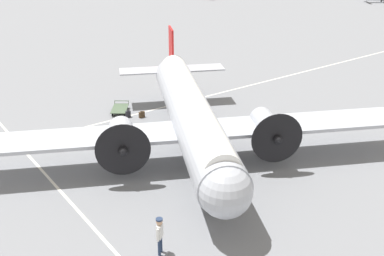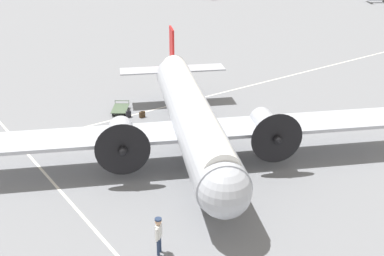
{
  "view_description": "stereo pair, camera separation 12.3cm",
  "coord_description": "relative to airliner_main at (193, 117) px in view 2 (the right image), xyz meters",
  "views": [
    {
      "loc": [
        15.38,
        21.37,
        13.27
      ],
      "look_at": [
        0.0,
        0.0,
        1.65
      ],
      "focal_mm": 45.0,
      "sensor_mm": 36.0,
      "label": 1
    },
    {
      "loc": [
        15.28,
        21.44,
        13.27
      ],
      "look_at": [
        0.0,
        0.0,
        1.65
      ],
      "focal_mm": 45.0,
      "sensor_mm": 36.0,
      "label": 2
    }
  ],
  "objects": [
    {
      "name": "ground_plane",
      "position": [
        -0.18,
        -0.36,
        -2.5
      ],
      "size": [
        300.0,
        300.0,
        0.0
      ],
      "primitive_type": "plane",
      "color": "slate"
    },
    {
      "name": "apron_line_eastwest",
      "position": [
        -0.18,
        -7.83,
        -2.5
      ],
      "size": [
        120.0,
        0.16,
        0.01
      ],
      "color": "silver",
      "rests_on": "ground_plane"
    },
    {
      "name": "apron_line_northsouth",
      "position": [
        8.09,
        -0.36,
        -2.5
      ],
      "size": [
        0.16,
        120.0,
        0.01
      ],
      "color": "silver",
      "rests_on": "ground_plane"
    },
    {
      "name": "airliner_main",
      "position": [
        0.0,
        0.0,
        0.0
      ],
      "size": [
        23.43,
        19.44,
        5.73
      ],
      "rotation": [
        0.0,
        0.0,
        1.12
      ],
      "color": "#ADB2BC",
      "rests_on": "ground_plane"
    },
    {
      "name": "crew_foreground",
      "position": [
        6.55,
        6.66,
        -1.38
      ],
      "size": [
        0.48,
        0.43,
        1.78
      ],
      "rotation": [
        0.0,
        0.0,
        -2.43
      ],
      "color": "navy",
      "rests_on": "ground_plane"
    },
    {
      "name": "suitcase_near_door",
      "position": [
        0.25,
        -7.63,
        -2.26
      ],
      "size": [
        0.35,
        0.17,
        0.52
      ],
      "color": "#232328",
      "rests_on": "ground_plane"
    },
    {
      "name": "suitcase_upright_spare",
      "position": [
        -0.53,
        -7.03,
        -2.28
      ],
      "size": [
        0.42,
        0.17,
        0.47
      ],
      "color": "#47331E",
      "rests_on": "ground_plane"
    },
    {
      "name": "baggage_cart",
      "position": [
        0.27,
        -8.86,
        -2.23
      ],
      "size": [
        2.06,
        2.24,
        0.56
      ],
      "rotation": [
        0.0,
        0.0,
        0.94
      ],
      "color": "#4C6047",
      "rests_on": "ground_plane"
    }
  ]
}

